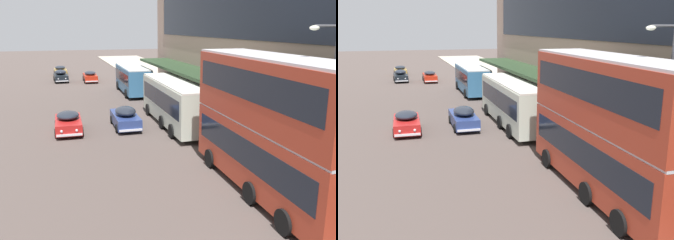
% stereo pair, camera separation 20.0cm
% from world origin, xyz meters
% --- Properties ---
extents(transit_bus_kerbside_front, '(2.91, 11.03, 3.42)m').
position_xyz_m(transit_bus_kerbside_front, '(4.10, 20.80, 1.95)').
color(transit_bus_kerbside_front, beige).
rests_on(transit_bus_kerbside_front, ground).
extents(transit_bus_kerbside_rear, '(2.91, 9.24, 3.09)m').
position_xyz_m(transit_bus_kerbside_rear, '(3.86, 35.67, 1.78)').
color(transit_bus_kerbside_rear, teal).
rests_on(transit_bus_kerbside_rear, ground).
extents(transit_bus_kerbside_far, '(2.97, 11.04, 6.25)m').
position_xyz_m(transit_bus_kerbside_far, '(4.39, 7.91, 3.36)').
color(transit_bus_kerbside_far, '#A83420').
rests_on(transit_bus_kerbside_far, ground).
extents(sedan_oncoming_rear, '(2.03, 4.52, 1.63)m').
position_xyz_m(sedan_oncoming_rear, '(-3.83, 47.83, 0.79)').
color(sedan_oncoming_rear, black).
rests_on(sedan_oncoming_rear, ground).
extents(sedan_lead_mid, '(1.91, 4.70, 1.63)m').
position_xyz_m(sedan_lead_mid, '(0.26, 21.15, 0.80)').
color(sedan_lead_mid, navy).
rests_on(sedan_lead_mid, ground).
extents(sedan_trailing_mid, '(1.99, 4.29, 1.49)m').
position_xyz_m(sedan_trailing_mid, '(-3.92, 21.05, 0.74)').
color(sedan_trailing_mid, '#AF1D1C').
rests_on(sedan_trailing_mid, ground).
extents(sedan_oncoming_front, '(2.04, 4.70, 1.49)m').
position_xyz_m(sedan_oncoming_front, '(-3.72, 55.03, 0.74)').
color(sedan_oncoming_front, olive).
rests_on(sedan_oncoming_front, ground).
extents(sedan_far_back, '(1.90, 4.90, 1.50)m').
position_xyz_m(sedan_far_back, '(0.05, 46.54, 0.75)').
color(sedan_far_back, '#B22412').
rests_on(sedan_far_back, ground).
extents(street_lamp, '(1.50, 0.28, 7.43)m').
position_xyz_m(street_lamp, '(6.38, 6.81, 4.44)').
color(street_lamp, '#4C4C51').
rests_on(street_lamp, sidewalk_kerb).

